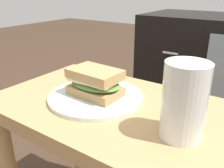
# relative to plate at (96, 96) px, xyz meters

# --- Properties ---
(side_table) EXTENTS (0.56, 0.36, 0.46)m
(side_table) POSITION_rel_plate_xyz_m (0.04, -0.00, -0.10)
(side_table) COLOR tan
(side_table) RESTS_ON ground
(plate) EXTENTS (0.23, 0.23, 0.01)m
(plate) POSITION_rel_plate_xyz_m (0.00, 0.00, 0.00)
(plate) COLOR silver
(plate) RESTS_ON side_table
(sandwich_front) EXTENTS (0.14, 0.09, 0.07)m
(sandwich_front) POSITION_rel_plate_xyz_m (0.00, 0.00, 0.04)
(sandwich_front) COLOR tan
(sandwich_front) RESTS_ON plate
(beer_glass) EXTENTS (0.08, 0.08, 0.14)m
(beer_glass) POSITION_rel_plate_xyz_m (0.23, -0.04, 0.06)
(beer_glass) COLOR silver
(beer_glass) RESTS_ON side_table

